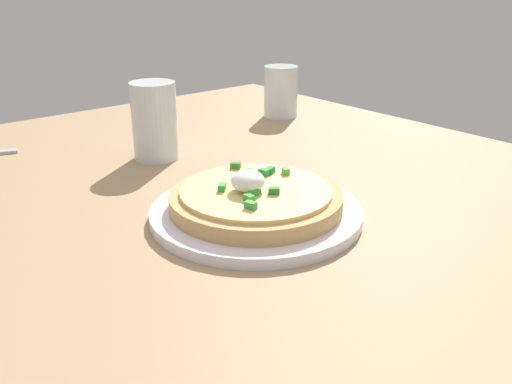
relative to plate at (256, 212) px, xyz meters
The scene contains 5 objects.
dining_table 10.88cm from the plate, 105.72° to the left, with size 124.00×86.13×3.37cm, color tan.
plate is the anchor object (origin of this frame).
pizza 1.94cm from the plate, 107.57° to the right, with size 20.63×20.63×4.91cm.
cup_near 49.71cm from the plate, 134.34° to the left, with size 6.76×6.76×10.14cm.
cup_far 27.89cm from the plate, behind, with size 7.01×7.01×12.03cm.
Camera 1 is at (48.54, -48.38, 30.90)cm, focal length 38.14 mm.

